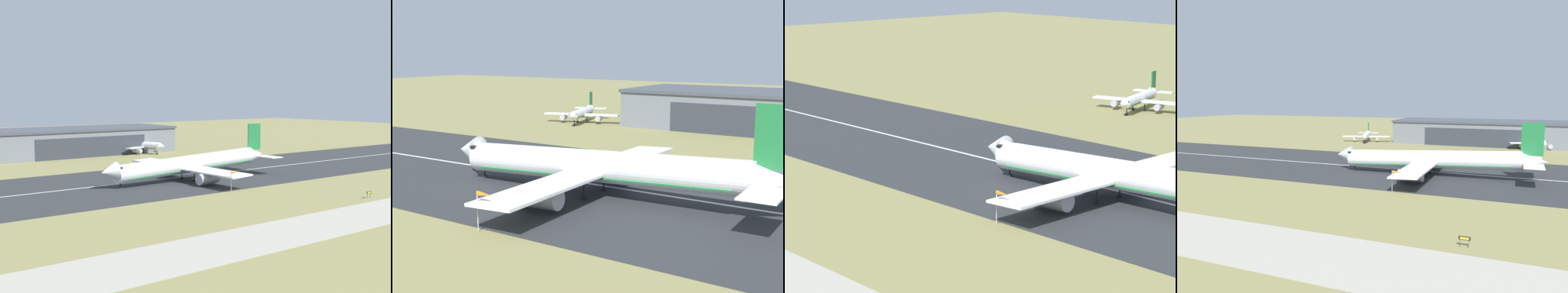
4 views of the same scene
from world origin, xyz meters
The scene contains 6 objects.
ground_plane centered at (0.00, 47.65, 0.00)m, with size 661.89×661.89×0.00m, color olive.
runway_strip centered at (0.00, 95.30, 0.03)m, with size 421.89×54.00×0.06m, color #2B2D30.
runway_centreline centered at (0.00, 95.30, 0.07)m, with size 379.70×0.70×0.01m, color silver.
airplane_landing centered at (-2.16, 89.61, 4.52)m, with size 59.07×47.51×15.54m.
airplane_parked_west centered at (-52.20, 160.25, 3.02)m, with size 23.22×24.21×8.85m.
windsock_pole centered at (-4.64, 67.29, 4.70)m, with size 2.57×0.61×5.25m.
Camera 3 is at (89.94, -23.30, 40.59)m, focal length 85.00 mm.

